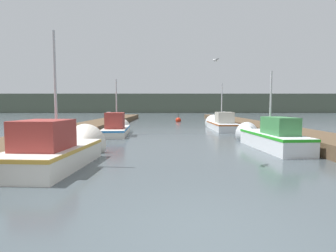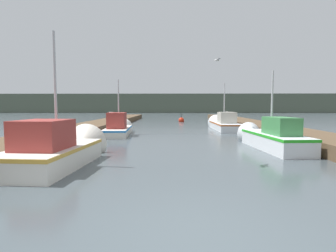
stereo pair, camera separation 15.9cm
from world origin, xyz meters
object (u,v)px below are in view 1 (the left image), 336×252
at_px(fishing_boat_0, 62,149).
at_px(mooring_piling_0, 110,121).
at_px(fishing_boat_2, 118,128).
at_px(seagull_1, 217,60).
at_px(mooring_piling_2, 225,118).
at_px(channel_buoy, 180,120).
at_px(fishing_boat_3, 221,124).
at_px(mooring_piling_1, 228,118).
at_px(fishing_boat_1, 270,137).

xyz_separation_m(fishing_boat_0, mooring_piling_0, (-1.20, 12.07, 0.22)).
bearing_deg(fishing_boat_2, seagull_1, -33.71).
relative_size(fishing_boat_2, mooring_piling_2, 4.28).
xyz_separation_m(mooring_piling_2, channel_buoy, (-4.53, 3.51, -0.47)).
relative_size(fishing_boat_3, mooring_piling_2, 4.86).
relative_size(fishing_boat_2, mooring_piling_1, 4.48).
height_order(mooring_piling_2, channel_buoy, mooring_piling_2).
height_order(fishing_boat_1, mooring_piling_1, fishing_boat_1).
relative_size(fishing_boat_1, mooring_piling_0, 3.84).
distance_m(fishing_boat_3, mooring_piling_0, 8.88).
height_order(fishing_boat_0, mooring_piling_0, fishing_boat_0).
bearing_deg(channel_buoy, mooring_piling_1, -47.82).
bearing_deg(mooring_piling_2, mooring_piling_0, -147.91).
bearing_deg(mooring_piling_0, fishing_boat_3, 5.44).
relative_size(fishing_boat_3, mooring_piling_1, 5.07).
bearing_deg(fishing_boat_3, seagull_1, -104.48).
height_order(mooring_piling_1, seagull_1, seagull_1).
relative_size(mooring_piling_1, seagull_1, 2.21).
xyz_separation_m(fishing_boat_1, fishing_boat_2, (-7.81, 5.52, -0.06)).
xyz_separation_m(mooring_piling_0, channel_buoy, (5.80, 9.99, -0.52)).
distance_m(fishing_boat_3, mooring_piling_1, 4.44).
bearing_deg(mooring_piling_1, mooring_piling_2, 88.84).
xyz_separation_m(fishing_boat_0, seagull_1, (5.88, 5.63, 3.75)).
bearing_deg(mooring_piling_0, channel_buoy, 59.84).
bearing_deg(fishing_boat_1, seagull_1, 127.62).
height_order(fishing_boat_0, mooring_piling_2, fishing_boat_0).
xyz_separation_m(mooring_piling_2, seagull_1, (-3.25, -12.92, 3.57)).
height_order(channel_buoy, seagull_1, seagull_1).
relative_size(fishing_boat_0, fishing_boat_1, 0.87).
relative_size(fishing_boat_0, fishing_boat_3, 0.74).
xyz_separation_m(mooring_piling_0, mooring_piling_1, (10.30, 5.03, -0.07)).
distance_m(fishing_boat_1, fishing_boat_3, 9.55).
height_order(fishing_boat_3, mooring_piling_0, fishing_boat_3).
relative_size(fishing_boat_0, mooring_piling_2, 3.59).
relative_size(mooring_piling_2, seagull_1, 2.31).
xyz_separation_m(fishing_boat_2, mooring_piling_2, (9.07, 9.66, 0.23)).
relative_size(fishing_boat_3, channel_buoy, 5.50).
bearing_deg(channel_buoy, fishing_boat_3, -71.65).
xyz_separation_m(fishing_boat_3, mooring_piling_1, (1.46, 4.18, 0.22)).
bearing_deg(mooring_piling_1, seagull_1, -105.69).
distance_m(mooring_piling_1, channel_buoy, 6.71).
distance_m(fishing_boat_0, fishing_boat_3, 15.01).
xyz_separation_m(fishing_boat_1, channel_buoy, (-3.27, 18.69, -0.30)).
bearing_deg(mooring_piling_2, seagull_1, -104.12).
bearing_deg(mooring_piling_0, fishing_boat_2, -68.36).
height_order(fishing_boat_3, mooring_piling_2, fishing_boat_3).
relative_size(mooring_piling_0, channel_buoy, 1.21).
distance_m(fishing_boat_2, mooring_piling_0, 3.44).
distance_m(mooring_piling_0, channel_buoy, 11.56).
bearing_deg(mooring_piling_1, mooring_piling_0, -153.99).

